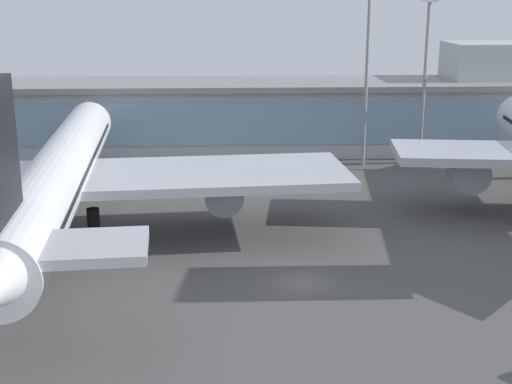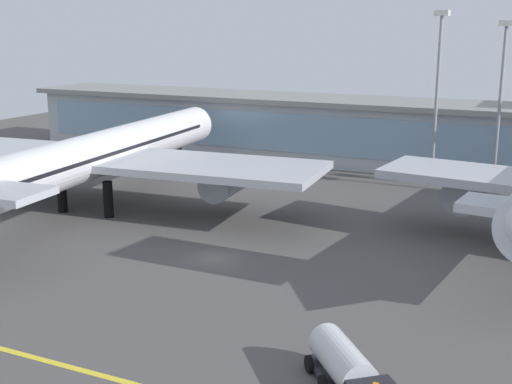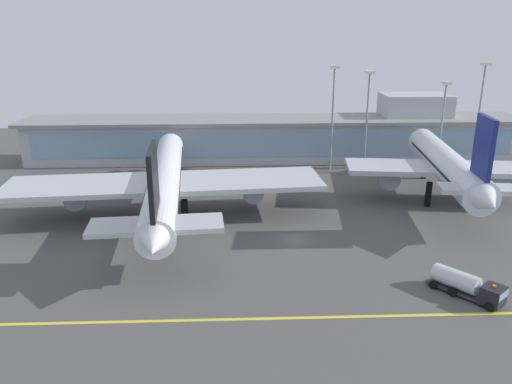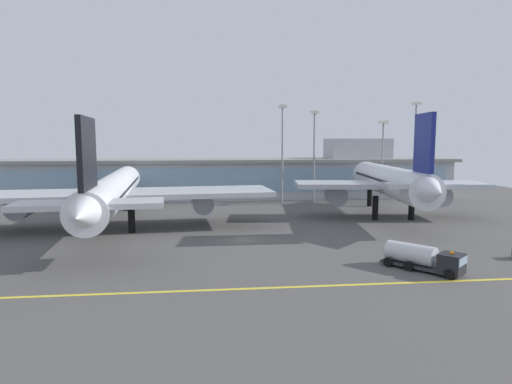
{
  "view_description": "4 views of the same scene",
  "coord_description": "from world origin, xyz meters",
  "views": [
    {
      "loc": [
        -5.77,
        -51.64,
        22.28
      ],
      "look_at": [
        -3.33,
        6.76,
        5.59
      ],
      "focal_mm": 49.13,
      "sensor_mm": 36.0,
      "label": 1
    },
    {
      "loc": [
        28.75,
        -52.01,
        21.21
      ],
      "look_at": [
        2.5,
        3.71,
        5.84
      ],
      "focal_mm": 47.05,
      "sensor_mm": 36.0,
      "label": 2
    },
    {
      "loc": [
        -8.96,
        -71.78,
        31.69
      ],
      "look_at": [
        -5.84,
        5.84,
        5.79
      ],
      "focal_mm": 35.72,
      "sensor_mm": 36.0,
      "label": 3
    },
    {
      "loc": [
        -5.47,
        -64.42,
        14.66
      ],
      "look_at": [
        2.99,
        11.28,
        5.85
      ],
      "focal_mm": 30.97,
      "sensor_mm": 36.0,
      "label": 4
    }
  ],
  "objects": [
    {
      "name": "ground_plane",
      "position": [
        0.0,
        0.0,
        0.0
      ],
      "size": [
        180.0,
        180.0,
        0.0
      ],
      "primitive_type": "plane",
      "color": "#514F4C"
    },
    {
      "name": "terminal_building",
      "position": [
        2.17,
        48.56,
        5.57
      ],
      "size": [
        118.6,
        14.0,
        15.29
      ],
      "color": "#ADB2B7",
      "rests_on": "ground"
    },
    {
      "name": "airliner_near_left",
      "position": [
        -20.96,
        10.31,
        6.34
      ],
      "size": [
        53.88,
        59.83,
        17.43
      ],
      "rotation": [
        0.0,
        0.0,
        1.65
      ],
      "color": "black",
      "rests_on": "ground"
    },
    {
      "name": "apron_light_mast_west",
      "position": [
        12.39,
        39.06,
        15.15
      ],
      "size": [
        1.8,
        1.8,
        23.08
      ],
      "color": "gray",
      "rests_on": "ground"
    },
    {
      "name": "apron_light_mast_centre",
      "position": [
        20.3,
        39.98,
        14.44
      ],
      "size": [
        1.8,
        1.8,
        21.8
      ],
      "color": "gray",
      "rests_on": "ground"
    }
  ]
}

